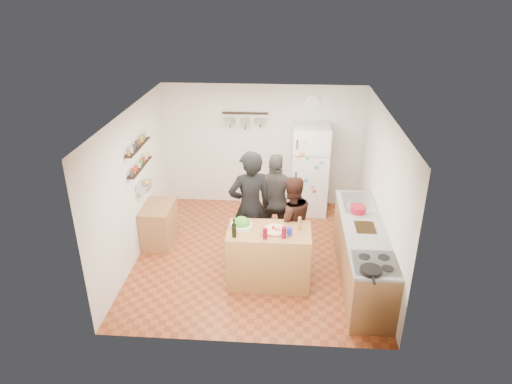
# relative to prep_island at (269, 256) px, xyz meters

# --- Properties ---
(room_shell) EXTENTS (4.20, 4.20, 4.20)m
(room_shell) POSITION_rel_prep_island_xyz_m (-0.26, 1.11, 0.79)
(room_shell) COLOR brown
(room_shell) RESTS_ON ground
(prep_island) EXTENTS (1.25, 0.72, 0.91)m
(prep_island) POSITION_rel_prep_island_xyz_m (0.00, 0.00, 0.00)
(prep_island) COLOR #A6733D
(prep_island) RESTS_ON floor
(pizza_board) EXTENTS (0.42, 0.34, 0.02)m
(pizza_board) POSITION_rel_prep_island_xyz_m (0.08, -0.02, 0.47)
(pizza_board) COLOR brown
(pizza_board) RESTS_ON prep_island
(pizza) EXTENTS (0.34, 0.34, 0.02)m
(pizza) POSITION_rel_prep_island_xyz_m (0.08, -0.02, 0.48)
(pizza) COLOR #CDB087
(pizza) RESTS_ON pizza_board
(salad_bowl) EXTENTS (0.33, 0.33, 0.07)m
(salad_bowl) POSITION_rel_prep_island_xyz_m (-0.42, 0.05, 0.49)
(salad_bowl) COLOR silver
(salad_bowl) RESTS_ON prep_island
(wine_bottle) EXTENTS (0.07, 0.07, 0.20)m
(wine_bottle) POSITION_rel_prep_island_xyz_m (-0.50, -0.22, 0.56)
(wine_bottle) COLOR black
(wine_bottle) RESTS_ON prep_island
(wine_glass_near) EXTENTS (0.07, 0.07, 0.16)m
(wine_glass_near) POSITION_rel_prep_island_xyz_m (-0.05, -0.24, 0.54)
(wine_glass_near) COLOR #590715
(wine_glass_near) RESTS_ON prep_island
(wine_glass_far) EXTENTS (0.07, 0.07, 0.17)m
(wine_glass_far) POSITION_rel_prep_island_xyz_m (0.22, -0.20, 0.54)
(wine_glass_far) COLOR #5B0723
(wine_glass_far) RESTS_ON prep_island
(pepper_mill) EXTENTS (0.05, 0.05, 0.17)m
(pepper_mill) POSITION_rel_prep_island_xyz_m (0.45, 0.05, 0.54)
(pepper_mill) COLOR #A47944
(pepper_mill) RESTS_ON prep_island
(salt_canister) EXTENTS (0.08, 0.08, 0.12)m
(salt_canister) POSITION_rel_prep_island_xyz_m (0.30, -0.12, 0.52)
(salt_canister) COLOR #1C299A
(salt_canister) RESTS_ON prep_island
(person_left) EXTENTS (0.82, 0.68, 1.94)m
(person_left) POSITION_rel_prep_island_xyz_m (-0.34, 0.62, 0.51)
(person_left) COLOR black
(person_left) RESTS_ON floor
(person_center) EXTENTS (0.91, 0.81, 1.56)m
(person_center) POSITION_rel_prep_island_xyz_m (0.32, 0.52, 0.33)
(person_center) COLOR black
(person_center) RESTS_ON floor
(person_back) EXTENTS (1.04, 0.53, 1.71)m
(person_back) POSITION_rel_prep_island_xyz_m (0.07, 1.10, 0.40)
(person_back) COLOR #312E2B
(person_back) RESTS_ON floor
(counter_run) EXTENTS (0.63, 2.63, 0.90)m
(counter_run) POSITION_rel_prep_island_xyz_m (1.44, 0.18, -0.01)
(counter_run) COLOR #9E7042
(counter_run) RESTS_ON floor
(stove_top) EXTENTS (0.60, 0.62, 0.02)m
(stove_top) POSITION_rel_prep_island_xyz_m (1.44, -0.77, 0.46)
(stove_top) COLOR white
(stove_top) RESTS_ON counter_run
(skillet) EXTENTS (0.28, 0.28, 0.05)m
(skillet) POSITION_rel_prep_island_xyz_m (1.34, -1.00, 0.49)
(skillet) COLOR black
(skillet) RESTS_ON stove_top
(sink) EXTENTS (0.50, 0.80, 0.03)m
(sink) POSITION_rel_prep_island_xyz_m (1.44, 1.03, 0.46)
(sink) COLOR silver
(sink) RESTS_ON counter_run
(cutting_board) EXTENTS (0.30, 0.40, 0.02)m
(cutting_board) POSITION_rel_prep_island_xyz_m (1.44, 0.18, 0.46)
(cutting_board) COLOR brown
(cutting_board) RESTS_ON counter_run
(red_bowl) EXTENTS (0.25, 0.25, 0.11)m
(red_bowl) POSITION_rel_prep_island_xyz_m (1.39, 0.66, 0.52)
(red_bowl) COLOR maroon
(red_bowl) RESTS_ON counter_run
(fridge) EXTENTS (0.70, 0.68, 1.80)m
(fridge) POSITION_rel_prep_island_xyz_m (0.69, 2.48, 0.45)
(fridge) COLOR white
(fridge) RESTS_ON floor
(wall_clock) EXTENTS (0.30, 0.03, 0.30)m
(wall_clock) POSITION_rel_prep_island_xyz_m (0.69, 2.81, 1.69)
(wall_clock) COLOR silver
(wall_clock) RESTS_ON back_wall
(spice_shelf_lower) EXTENTS (0.12, 1.00, 0.02)m
(spice_shelf_lower) POSITION_rel_prep_island_xyz_m (-2.19, 0.93, 1.04)
(spice_shelf_lower) COLOR black
(spice_shelf_lower) RESTS_ON left_wall
(spice_shelf_upper) EXTENTS (0.12, 1.00, 0.02)m
(spice_shelf_upper) POSITION_rel_prep_island_xyz_m (-2.19, 0.93, 1.40)
(spice_shelf_upper) COLOR black
(spice_shelf_upper) RESTS_ON left_wall
(produce_basket) EXTENTS (0.18, 0.35, 0.14)m
(produce_basket) POSITION_rel_prep_island_xyz_m (-2.16, 0.93, 0.69)
(produce_basket) COLOR silver
(produce_basket) RESTS_ON left_wall
(side_table) EXTENTS (0.50, 0.80, 0.73)m
(side_table) POSITION_rel_prep_island_xyz_m (-2.00, 1.03, -0.09)
(side_table) COLOR #A06843
(side_table) RESTS_ON floor
(pot_rack) EXTENTS (0.90, 0.04, 0.04)m
(pot_rack) POSITION_rel_prep_island_xyz_m (-0.61, 2.73, 1.49)
(pot_rack) COLOR black
(pot_rack) RESTS_ON back_wall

